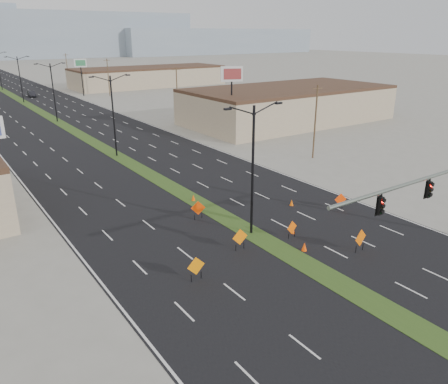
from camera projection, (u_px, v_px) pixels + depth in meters
ground at (380, 307)px, 25.08m from camera, size 600.00×600.00×0.00m
road_surface at (20, 100)px, 102.38m from camera, size 25.00×400.00×0.02m
median_strip at (20, 100)px, 102.38m from camera, size 2.00×400.00×0.04m
building_se_near at (288, 106)px, 77.09m from camera, size 36.00×18.00×5.50m
building_se_far at (149, 77)px, 129.55m from camera, size 44.00×16.00×5.00m
mesa_center at (19, 35)px, 273.54m from camera, size 220.00×50.00×28.00m
mesa_east at (214, 41)px, 342.30m from camera, size 160.00×50.00×18.00m
signal_mast at (443, 190)px, 29.56m from camera, size 16.30×0.60×8.00m
streetlight_0 at (253, 167)px, 32.50m from camera, size 5.15×0.24×10.02m
streetlight_1 at (113, 114)px, 54.15m from camera, size 5.15×0.24×10.02m
streetlight_2 at (53, 91)px, 75.79m from camera, size 5.15×0.24×10.02m
streetlight_3 at (20, 78)px, 97.43m from camera, size 5.15×0.24×10.02m
utility_pole_0 at (315, 121)px, 53.49m from camera, size 1.60×0.20×9.00m
utility_pole_1 at (177, 92)px, 80.54m from camera, size 1.60×0.20×9.00m
utility_pole_2 at (108, 77)px, 107.60m from camera, size 1.60×0.20×9.00m
utility_pole_3 at (67, 68)px, 134.65m from camera, size 1.60×0.20×9.00m
car_mid at (32, 94)px, 107.58m from camera, size 1.70×4.31×1.40m
construction_sign_0 at (196, 267)px, 27.45m from camera, size 1.25×0.07×1.66m
construction_sign_1 at (240, 238)px, 31.37m from camera, size 1.24×0.17×1.65m
construction_sign_2 at (198, 209)px, 36.60m from camera, size 1.15×0.51×1.64m
construction_sign_3 at (292, 228)px, 33.24m from camera, size 1.06×0.18×1.42m
construction_sign_4 at (360, 239)px, 31.11m from camera, size 1.30×0.19×1.74m
construction_sign_5 at (340, 200)px, 38.73m from camera, size 1.05×0.47×1.49m
cone_0 at (304, 247)px, 31.45m from camera, size 0.50×0.50×0.65m
cone_1 at (293, 230)px, 34.21m from camera, size 0.43×0.43×0.56m
cone_2 at (292, 203)px, 39.73m from camera, size 0.36×0.36×0.57m
cone_3 at (193, 198)px, 40.83m from camera, size 0.37×0.37×0.62m
pole_sign_east_near at (232, 79)px, 65.16m from camera, size 3.21×1.62×10.22m
pole_sign_east_far at (81, 66)px, 107.05m from camera, size 2.92×0.95×8.94m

